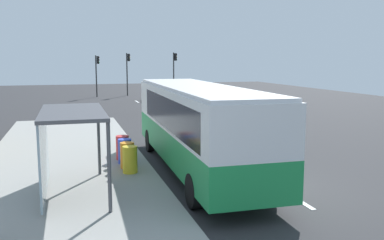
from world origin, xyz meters
The scene contains 20 objects.
ground_plane centered at (0.00, 14.00, -0.02)m, with size 56.00×92.00×0.04m, color #2D2D30.
sidewalk_platform centered at (-6.40, 2.00, 0.09)m, with size 6.20×30.00×0.18m, color #999993.
lane_stripe_seg_1 centered at (0.25, -1.00, 0.01)m, with size 0.16×2.20×0.01m, color silver.
lane_stripe_seg_2 centered at (0.25, 4.00, 0.01)m, with size 0.16×2.20×0.01m, color silver.
lane_stripe_seg_3 centered at (0.25, 9.00, 0.01)m, with size 0.16×2.20×0.01m, color silver.
lane_stripe_seg_4 centered at (0.25, 14.00, 0.01)m, with size 0.16×2.20×0.01m, color silver.
lane_stripe_seg_5 centered at (0.25, 19.00, 0.01)m, with size 0.16×2.20×0.01m, color silver.
lane_stripe_seg_6 centered at (0.25, 24.00, 0.01)m, with size 0.16×2.20×0.01m, color silver.
lane_stripe_seg_7 centered at (0.25, 29.00, 0.01)m, with size 0.16×2.20×0.01m, color silver.
bus centered at (-1.71, 2.69, 1.84)m, with size 2.78×11.07×3.21m.
white_van centered at (2.20, 18.98, 1.34)m, with size 2.18×5.27×2.30m.
sedan_near centered at (2.30, 28.77, 0.79)m, with size 1.94×4.45×1.52m.
recycling_bin_yellow centered at (-4.20, 2.58, 0.66)m, with size 0.52×0.52×0.95m, color yellow.
recycling_bin_orange centered at (-4.20, 3.28, 0.66)m, with size 0.52×0.52×0.95m, color orange.
recycling_bin_blue centered at (-4.20, 3.98, 0.66)m, with size 0.52×0.52×0.95m, color blue.
recycling_bin_red centered at (-4.20, 4.68, 0.66)m, with size 0.52×0.52×0.95m, color red.
traffic_light_near_side centered at (5.50, 34.65, 3.27)m, with size 0.49×0.28×4.91m.
traffic_light_far_side centered at (-3.10, 35.45, 3.06)m, with size 0.49×0.28×4.57m.
traffic_light_median centered at (0.40, 36.25, 3.23)m, with size 0.49×0.28×4.85m.
bus_shelter centered at (-6.41, 0.78, 2.10)m, with size 1.80×4.00×2.50m.
Camera 1 is at (-6.17, -11.79, 4.17)m, focal length 39.00 mm.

